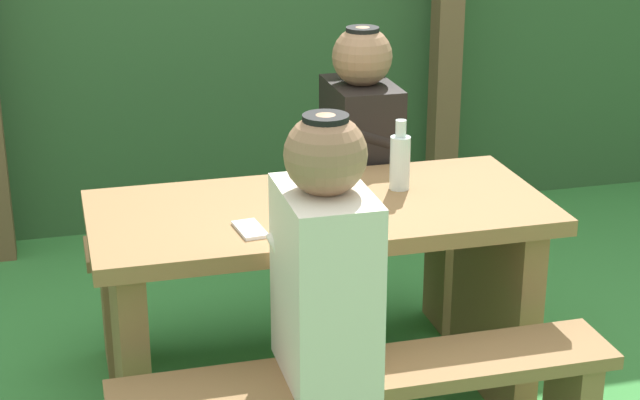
{
  "coord_description": "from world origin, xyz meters",
  "views": [
    {
      "loc": [
        -0.76,
        -2.88,
        1.86
      ],
      "look_at": [
        0.0,
        0.0,
        0.75
      ],
      "focal_mm": 58.73,
      "sensor_mm": 36.0,
      "label": 1
    }
  ],
  "objects_px": {
    "person_black_coat": "(361,135)",
    "cell_phone": "(250,229)",
    "bench_far": "(284,262)",
    "drinking_glass": "(329,176)",
    "bottle_left": "(400,160)",
    "picnic_table": "(320,275)",
    "person_white_shirt": "(325,259)"
  },
  "relations": [
    {
      "from": "person_black_coat",
      "to": "cell_phone",
      "type": "xyz_separation_m",
      "value": [
        -0.53,
        -0.67,
        -0.04
      ]
    },
    {
      "from": "cell_phone",
      "to": "person_black_coat",
      "type": "bearing_deg",
      "value": 44.7
    },
    {
      "from": "bench_far",
      "to": "person_black_coat",
      "type": "distance_m",
      "value": 0.54
    },
    {
      "from": "drinking_glass",
      "to": "bottle_left",
      "type": "distance_m",
      "value": 0.23
    },
    {
      "from": "bench_far",
      "to": "cell_phone",
      "type": "xyz_separation_m",
      "value": [
        -0.25,
        -0.67,
        0.42
      ]
    },
    {
      "from": "picnic_table",
      "to": "person_white_shirt",
      "type": "height_order",
      "value": "person_white_shirt"
    },
    {
      "from": "person_white_shirt",
      "to": "person_black_coat",
      "type": "height_order",
      "value": "same"
    },
    {
      "from": "bottle_left",
      "to": "bench_far",
      "type": "bearing_deg",
      "value": 122.78
    },
    {
      "from": "bench_far",
      "to": "drinking_glass",
      "type": "relative_size",
      "value": 15.7
    },
    {
      "from": "bench_far",
      "to": "bottle_left",
      "type": "distance_m",
      "value": 0.73
    },
    {
      "from": "person_white_shirt",
      "to": "bottle_left",
      "type": "height_order",
      "value": "person_white_shirt"
    },
    {
      "from": "cell_phone",
      "to": "picnic_table",
      "type": "bearing_deg",
      "value": 25.25
    },
    {
      "from": "bench_far",
      "to": "bottle_left",
      "type": "xyz_separation_m",
      "value": [
        0.28,
        -0.44,
        0.51
      ]
    },
    {
      "from": "picnic_table",
      "to": "drinking_glass",
      "type": "distance_m",
      "value": 0.32
    },
    {
      "from": "picnic_table",
      "to": "drinking_glass",
      "type": "bearing_deg",
      "value": 63.36
    },
    {
      "from": "person_white_shirt",
      "to": "bottle_left",
      "type": "distance_m",
      "value": 0.72
    },
    {
      "from": "picnic_table",
      "to": "bottle_left",
      "type": "xyz_separation_m",
      "value": [
        0.28,
        0.08,
        0.33
      ]
    },
    {
      "from": "bench_far",
      "to": "drinking_glass",
      "type": "distance_m",
      "value": 0.6
    },
    {
      "from": "bottle_left",
      "to": "picnic_table",
      "type": "bearing_deg",
      "value": -164.44
    },
    {
      "from": "bottle_left",
      "to": "person_white_shirt",
      "type": "bearing_deg",
      "value": -124.34
    },
    {
      "from": "cell_phone",
      "to": "drinking_glass",
      "type": "bearing_deg",
      "value": 35.61
    },
    {
      "from": "person_black_coat",
      "to": "bottle_left",
      "type": "height_order",
      "value": "person_black_coat"
    },
    {
      "from": "picnic_table",
      "to": "person_black_coat",
      "type": "xyz_separation_m",
      "value": [
        0.29,
        0.51,
        0.28
      ]
    },
    {
      "from": "person_black_coat",
      "to": "drinking_glass",
      "type": "bearing_deg",
      "value": -120.1
    },
    {
      "from": "bench_far",
      "to": "cell_phone",
      "type": "height_order",
      "value": "cell_phone"
    },
    {
      "from": "person_white_shirt",
      "to": "drinking_glass",
      "type": "distance_m",
      "value": 0.67
    },
    {
      "from": "picnic_table",
      "to": "bench_far",
      "type": "height_order",
      "value": "picnic_table"
    },
    {
      "from": "drinking_glass",
      "to": "cell_phone",
      "type": "distance_m",
      "value": 0.42
    },
    {
      "from": "bottle_left",
      "to": "cell_phone",
      "type": "relative_size",
      "value": 1.61
    },
    {
      "from": "picnic_table",
      "to": "cell_phone",
      "type": "distance_m",
      "value": 0.38
    },
    {
      "from": "person_white_shirt",
      "to": "cell_phone",
      "type": "distance_m",
      "value": 0.38
    },
    {
      "from": "bottle_left",
      "to": "cell_phone",
      "type": "bearing_deg",
      "value": -156.34
    }
  ]
}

